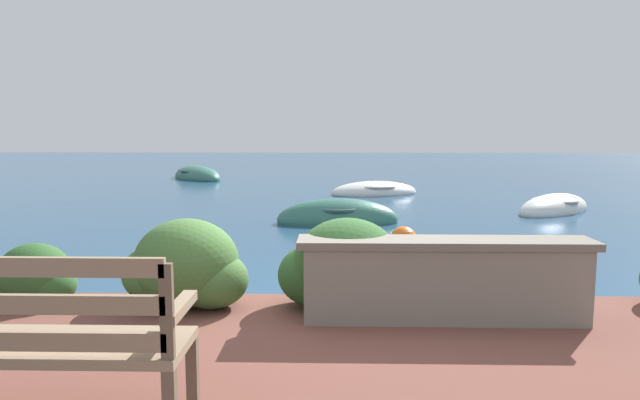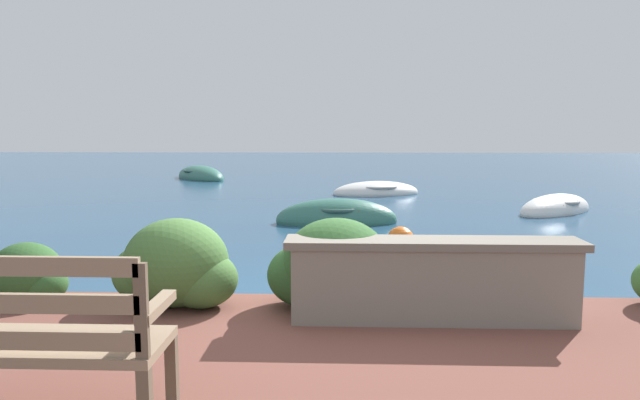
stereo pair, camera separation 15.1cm
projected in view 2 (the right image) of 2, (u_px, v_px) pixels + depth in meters
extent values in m
plane|color=navy|center=(338.00, 318.00, 5.25)|extent=(80.00, 80.00, 0.00)
cube|color=brown|center=(172.00, 372.00, 3.08)|extent=(0.06, 0.06, 0.40)
cube|color=#8C755B|center=(38.00, 344.00, 2.87)|extent=(1.28, 0.48, 0.05)
cube|color=#8C755B|center=(13.00, 340.00, 2.65)|extent=(1.22, 0.04, 0.09)
cube|color=#8C755B|center=(11.00, 303.00, 2.62)|extent=(1.22, 0.04, 0.09)
cube|color=#8C755B|center=(8.00, 266.00, 2.60)|extent=(1.22, 0.04, 0.09)
cube|color=brown|center=(142.00, 311.00, 2.61)|extent=(0.06, 0.04, 0.45)
cube|color=#8C755B|center=(157.00, 306.00, 2.82)|extent=(0.07, 0.43, 0.05)
cube|color=gray|center=(432.00, 284.00, 4.48)|extent=(2.20, 0.35, 0.59)
cube|color=#6C655B|center=(433.00, 243.00, 4.44)|extent=(2.31, 0.39, 0.06)
ellipsoid|color=#2D5628|center=(26.00, 272.00, 4.99)|extent=(0.62, 0.56, 0.53)
ellipsoid|color=#2D5628|center=(11.00, 279.00, 5.05)|extent=(0.46, 0.42, 0.37)
ellipsoid|color=#2D5628|center=(42.00, 284.00, 4.96)|extent=(0.43, 0.39, 0.34)
ellipsoid|color=#426B33|center=(176.00, 262.00, 4.86)|extent=(0.89, 0.80, 0.76)
ellipsoid|color=#426B33|center=(151.00, 273.00, 4.95)|extent=(0.67, 0.60, 0.53)
ellipsoid|color=#426B33|center=(201.00, 279.00, 4.82)|extent=(0.62, 0.56, 0.49)
ellipsoid|color=#2D5628|center=(336.00, 264.00, 4.76)|extent=(0.91, 0.82, 0.77)
ellipsoid|color=#2D5628|center=(307.00, 275.00, 4.85)|extent=(0.68, 0.61, 0.55)
ellipsoid|color=#2D5628|center=(364.00, 282.00, 4.73)|extent=(0.64, 0.57, 0.50)
ellipsoid|color=#284C23|center=(501.00, 278.00, 4.89)|extent=(0.56, 0.51, 0.48)
ellipsoid|color=#284C23|center=(481.00, 284.00, 4.95)|extent=(0.42, 0.38, 0.34)
ellipsoid|color=#284C23|center=(518.00, 288.00, 4.87)|extent=(0.39, 0.35, 0.31)
ellipsoid|color=#336B5B|center=(337.00, 220.00, 10.63)|extent=(2.32, 1.06, 0.81)
torus|color=#304F46|center=(337.00, 208.00, 10.60)|extent=(0.99, 0.99, 0.07)
cube|color=#846647|center=(355.00, 210.00, 10.62)|extent=(0.17, 0.73, 0.04)
cube|color=#846647|center=(321.00, 210.00, 10.60)|extent=(0.17, 0.73, 0.04)
ellipsoid|color=silver|center=(555.00, 210.00, 12.04)|extent=(2.36, 2.29, 0.68)
torus|color=gray|center=(556.00, 201.00, 12.02)|extent=(1.33, 1.33, 0.07)
cube|color=#846647|center=(547.00, 204.00, 11.79)|extent=(0.59, 0.62, 0.04)
cube|color=#846647|center=(563.00, 201.00, 12.22)|extent=(0.59, 0.62, 0.04)
ellipsoid|color=silver|center=(376.00, 192.00, 15.49)|extent=(2.69, 1.95, 0.62)
torus|color=gray|center=(376.00, 186.00, 15.47)|extent=(1.60, 1.60, 0.07)
cube|color=#846647|center=(388.00, 187.00, 15.57)|extent=(0.43, 1.00, 0.04)
cube|color=#846647|center=(366.00, 188.00, 15.39)|extent=(0.43, 1.00, 0.04)
ellipsoid|color=#336B5B|center=(201.00, 177.00, 20.45)|extent=(2.72, 3.07, 0.83)
torus|color=#304F46|center=(200.00, 171.00, 20.43)|extent=(1.65, 1.65, 0.07)
cube|color=#846647|center=(196.00, 171.00, 20.79)|extent=(0.82, 0.66, 0.04)
cube|color=#846647|center=(205.00, 172.00, 20.13)|extent=(0.82, 0.66, 0.04)
sphere|color=orange|center=(401.00, 240.00, 8.59)|extent=(0.42, 0.42, 0.42)
torus|color=navy|center=(401.00, 240.00, 8.59)|extent=(0.46, 0.46, 0.05)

